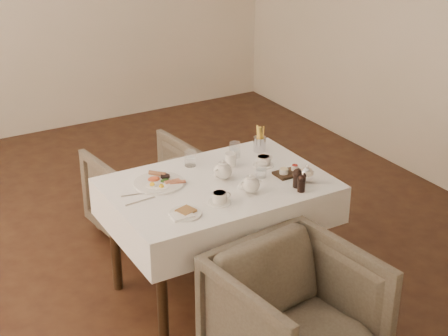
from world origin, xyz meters
name	(u,v)px	position (x,y,z in m)	size (l,w,h in m)	color
table	(218,200)	(-0.07, -0.75, 0.64)	(1.28, 0.88, 0.75)	black
armchair_near	(295,317)	(-0.09, -1.59, 0.34)	(0.74, 0.76, 0.69)	#4E4639
armchair_far	(147,192)	(-0.14, 0.15, 0.32)	(0.69, 0.71, 0.64)	#4E4639
breakfast_plate	(159,182)	(-0.37, -0.59, 0.77)	(0.30, 0.30, 0.04)	white
side_plate	(184,214)	(-0.42, -1.00, 0.76)	(0.18, 0.18, 0.02)	white
teapot_centre	(223,169)	(-0.02, -0.72, 0.82)	(0.15, 0.12, 0.12)	white
teapot_front	(251,183)	(0.03, -0.95, 0.81)	(0.15, 0.11, 0.12)	white
creamer	(231,159)	(0.12, -0.58, 0.80)	(0.07, 0.07, 0.08)	white
teacup_near	(219,198)	(-0.19, -0.98, 0.78)	(0.13, 0.13, 0.06)	white
teacup_far	(264,161)	(0.29, -0.68, 0.78)	(0.13, 0.13, 0.06)	white
glass_left	(190,158)	(-0.10, -0.45, 0.80)	(0.07, 0.07, 0.10)	silver
glass_mid	(261,170)	(0.19, -0.81, 0.80)	(0.06, 0.06, 0.09)	silver
glass_right	(235,150)	(0.21, -0.48, 0.80)	(0.07, 0.07, 0.10)	silver
condiment_board	(289,172)	(0.36, -0.86, 0.77)	(0.17, 0.12, 0.04)	black
pepper_mill_left	(301,183)	(0.29, -1.09, 0.81)	(0.05, 0.05, 0.10)	black
pepper_mill_right	(297,178)	(0.30, -1.03, 0.81)	(0.06, 0.06, 0.12)	black
silver_pot	(307,173)	(0.39, -1.00, 0.81)	(0.10, 0.08, 0.11)	white
fries_cup	(260,140)	(0.40, -0.47, 0.83)	(0.08, 0.08, 0.17)	silver
cutlery_fork	(138,194)	(-0.54, -0.66, 0.76)	(0.02, 0.19, 0.00)	silver
cutlery_knife	(140,201)	(-0.56, -0.75, 0.76)	(0.01, 0.19, 0.00)	silver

